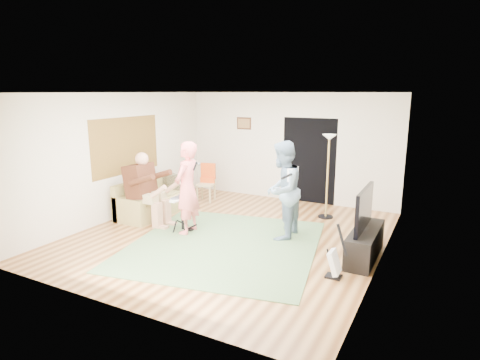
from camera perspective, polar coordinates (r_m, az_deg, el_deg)
name	(u,v)px	position (r m, az deg, el deg)	size (l,w,h in m)	color
floor	(231,235)	(7.83, -1.33, -7.84)	(6.00, 6.00, 0.00)	brown
walls	(230,167)	(7.47, -1.38, 1.92)	(5.50, 6.00, 2.70)	beige
ceiling	(230,93)	(7.35, -1.44, 12.33)	(6.00, 6.00, 0.00)	white
window_blinds	(126,146)	(9.22, -15.89, 4.73)	(2.05, 2.05, 0.00)	olive
doorway	(309,161)	(10.02, 9.76, 2.71)	(2.10, 2.10, 0.00)	black
picture_frame	(244,123)	(10.60, 0.57, 8.05)	(0.42, 0.03, 0.32)	#3F2314
area_rug	(224,244)	(7.37, -2.26, -9.13)	(3.25, 3.46, 0.02)	#4F7145
sofa	(153,202)	(9.37, -12.26, -3.03)	(0.80, 1.93, 0.78)	#A59352
drummer	(148,197)	(8.54, -12.90, -2.32)	(0.98, 0.55, 1.50)	#4C2515
drum_kit	(182,215)	(8.10, -8.20, -4.88)	(0.40, 0.71, 0.73)	black
singer	(187,188)	(7.77, -7.54, -1.15)	(0.66, 0.43, 1.80)	#F76B6B
microphone	(195,166)	(7.57, -6.40, 1.95)	(0.06, 0.06, 0.24)	black
guitarist	(282,190)	(7.49, 6.03, -1.48)	(0.90, 0.70, 1.84)	#718BA5
guitar_held	(293,174)	(7.35, 7.53, 0.86)	(0.12, 0.60, 0.26)	white
guitar_spare	(335,262)	(6.23, 13.35, -11.33)	(0.30, 0.27, 0.85)	black
torchiere_lamp	(328,161)	(8.79, 12.43, 2.61)	(0.33, 0.33, 1.83)	black
dining_chair	(207,188)	(10.17, -4.76, -1.11)	(0.47, 0.49, 0.94)	#CBBA84
tv_cabinet	(365,244)	(7.04, 17.34, -8.64)	(0.40, 1.40, 0.50)	black
television	(364,209)	(6.86, 17.25, -3.91)	(0.06, 1.16, 0.69)	black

